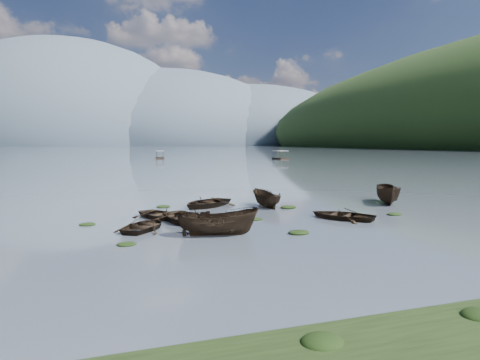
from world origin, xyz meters
name	(u,v)px	position (x,y,z in m)	size (l,w,h in m)	color
ground_plane	(309,234)	(0.00, 0.00, 0.00)	(2400.00, 2400.00, 0.00)	#505964
haze_mtn_b	(70,145)	(-60.00, 900.00, 0.00)	(520.00, 520.00, 340.00)	#475666
haze_mtn_c	(169,145)	(140.00, 900.00, 0.00)	(520.00, 520.00, 260.00)	#475666
haze_mtn_d	(248,145)	(320.00, 900.00, 0.00)	(520.00, 520.00, 220.00)	#475666
rowboat_0	(186,223)	(-5.80, 5.49, 0.00)	(3.40, 4.76, 0.99)	black
rowboat_1	(145,229)	(-8.48, 4.22, 0.00)	(2.74, 3.83, 0.79)	black
rowboat_2	(218,235)	(-4.89, 1.28, 0.00)	(1.67, 4.43, 1.71)	black
rowboat_3	(342,219)	(4.29, 3.52, 0.00)	(3.02, 4.23, 0.88)	black
rowboat_5	(388,203)	(11.84, 8.55, 0.00)	(1.78, 4.74, 1.83)	black
rowboat_6	(160,218)	(-7.11, 7.63, 0.00)	(2.84, 3.98, 0.82)	black
rowboat_7	(206,207)	(-2.94, 11.65, 0.00)	(3.43, 4.81, 1.00)	black
rowboat_8	(266,207)	(1.51, 10.10, 0.00)	(1.47, 3.90, 1.51)	black
weed_clump_0	(127,245)	(-9.78, 0.57, 0.00)	(0.97, 0.79, 0.21)	black
weed_clump_1	(256,220)	(-1.30, 4.98, 0.00)	(0.96, 0.77, 0.21)	black
weed_clump_2	(299,234)	(-0.54, 0.22, 0.00)	(1.20, 0.96, 0.26)	black
weed_clump_3	(271,207)	(1.89, 10.01, 0.00)	(0.99, 0.83, 0.22)	black
weed_clump_4	(395,215)	(8.60, 3.65, 0.00)	(1.08, 0.86, 0.22)	black
weed_clump_5	(87,225)	(-11.70, 6.62, 0.00)	(0.99, 0.80, 0.21)	black
weed_clump_6	(163,207)	(-6.20, 12.40, 0.00)	(1.08, 0.90, 0.22)	black
weed_clump_7	(288,208)	(2.86, 8.85, 0.00)	(1.25, 1.00, 0.27)	black
pontoon_centre	(160,158)	(8.34, 116.50, 0.00)	(2.54, 6.10, 2.34)	black
pontoon_right	(280,159)	(41.83, 97.65, 0.00)	(2.71, 6.51, 2.50)	black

